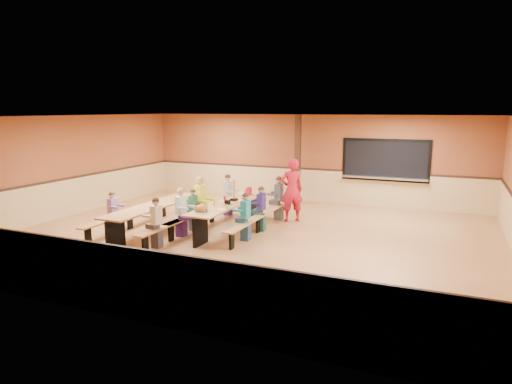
% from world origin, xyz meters
% --- Properties ---
extents(ground, '(12.00, 12.00, 0.00)m').
position_xyz_m(ground, '(0.00, 0.00, 0.00)').
color(ground, '#935F37').
rests_on(ground, ground).
extents(room_envelope, '(12.04, 10.04, 3.02)m').
position_xyz_m(room_envelope, '(0.00, 0.00, 0.69)').
color(room_envelope, brown).
rests_on(room_envelope, ground).
extents(kitchen_pass_through, '(2.78, 0.28, 1.38)m').
position_xyz_m(kitchen_pass_through, '(2.60, 4.96, 1.49)').
color(kitchen_pass_through, black).
rests_on(kitchen_pass_through, ground).
extents(structural_post, '(0.18, 0.18, 3.00)m').
position_xyz_m(structural_post, '(-0.20, 4.40, 1.50)').
color(structural_post, '#321B10').
rests_on(structural_post, ground).
extents(cafeteria_table_main, '(1.91, 3.70, 0.74)m').
position_xyz_m(cafeteria_table_main, '(-0.78, 0.40, 0.53)').
color(cafeteria_table_main, '#A67742').
rests_on(cafeteria_table_main, ground).
extents(cafeteria_table_second, '(1.91, 3.70, 0.74)m').
position_xyz_m(cafeteria_table_second, '(-2.44, -0.62, 0.53)').
color(cafeteria_table_second, '#A67742').
rests_on(cafeteria_table_second, ground).
extents(seated_child_white_left, '(0.37, 0.31, 1.22)m').
position_xyz_m(seated_child_white_left, '(-1.61, -0.68, 0.61)').
color(seated_child_white_left, white).
rests_on(seated_child_white_left, ground).
extents(seated_adult_yellow, '(0.46, 0.37, 1.39)m').
position_xyz_m(seated_adult_yellow, '(-1.61, 0.28, 0.69)').
color(seated_adult_yellow, yellow).
rests_on(seated_adult_yellow, ground).
extents(seated_child_grey_left, '(0.38, 0.31, 1.22)m').
position_xyz_m(seated_child_grey_left, '(-1.61, 1.94, 0.61)').
color(seated_child_grey_left, '#B9B9B9').
rests_on(seated_child_grey_left, ground).
extents(seated_child_teal_right, '(0.35, 0.29, 1.17)m').
position_xyz_m(seated_child_teal_right, '(0.04, -0.38, 0.59)').
color(seated_child_teal_right, teal).
rests_on(seated_child_teal_right, ground).
extents(seated_child_navy_right, '(0.35, 0.29, 1.17)m').
position_xyz_m(seated_child_navy_right, '(0.04, 0.61, 0.59)').
color(seated_child_navy_right, navy).
rests_on(seated_child_navy_right, ground).
extents(seated_child_char_right, '(0.39, 0.32, 1.25)m').
position_xyz_m(seated_child_char_right, '(0.04, 1.95, 0.63)').
color(seated_child_char_right, '#414549').
rests_on(seated_child_char_right, ground).
extents(seated_child_purple_sec, '(0.33, 0.27, 1.12)m').
position_xyz_m(seated_child_purple_sec, '(-3.26, -1.27, 0.56)').
color(seated_child_purple_sec, '#9461A0').
rests_on(seated_child_purple_sec, ground).
extents(seated_child_green_sec, '(0.32, 0.26, 1.11)m').
position_xyz_m(seated_child_green_sec, '(-1.61, -0.08, 0.55)').
color(seated_child_green_sec, '#296743').
rests_on(seated_child_green_sec, ground).
extents(seated_child_tan_sec, '(0.35, 0.29, 1.17)m').
position_xyz_m(seated_child_tan_sec, '(-1.61, -1.72, 0.59)').
color(seated_child_tan_sec, beige).
rests_on(seated_child_tan_sec, ground).
extents(standing_woman, '(0.79, 0.73, 1.82)m').
position_xyz_m(standing_woman, '(0.44, 1.93, 0.91)').
color(standing_woman, red).
rests_on(standing_woman, ground).
extents(punch_pitcher, '(0.16, 0.16, 0.22)m').
position_xyz_m(punch_pitcher, '(-0.75, 1.61, 0.85)').
color(punch_pitcher, '#B2172B').
rests_on(punch_pitcher, cafeteria_table_main).
extents(chip_bowl, '(0.32, 0.32, 0.15)m').
position_xyz_m(chip_bowl, '(-0.94, -0.83, 0.81)').
color(chip_bowl, orange).
rests_on(chip_bowl, cafeteria_table_main).
extents(napkin_dispenser, '(0.10, 0.14, 0.13)m').
position_xyz_m(napkin_dispenser, '(-0.69, 0.10, 0.80)').
color(napkin_dispenser, black).
rests_on(napkin_dispenser, cafeteria_table_main).
extents(condiment_mustard, '(0.06, 0.06, 0.17)m').
position_xyz_m(condiment_mustard, '(-0.97, -0.11, 0.82)').
color(condiment_mustard, yellow).
rests_on(condiment_mustard, cafeteria_table_main).
extents(condiment_ketchup, '(0.06, 0.06, 0.17)m').
position_xyz_m(condiment_ketchup, '(-0.87, 0.30, 0.82)').
color(condiment_ketchup, '#B2140F').
rests_on(condiment_ketchup, cafeteria_table_main).
extents(table_paddle, '(0.16, 0.16, 0.56)m').
position_xyz_m(table_paddle, '(-0.77, 0.66, 0.88)').
color(table_paddle, black).
rests_on(table_paddle, cafeteria_table_main).
extents(place_settings, '(0.65, 3.30, 0.11)m').
position_xyz_m(place_settings, '(-0.78, 0.40, 0.80)').
color(place_settings, beige).
rests_on(place_settings, cafeteria_table_main).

